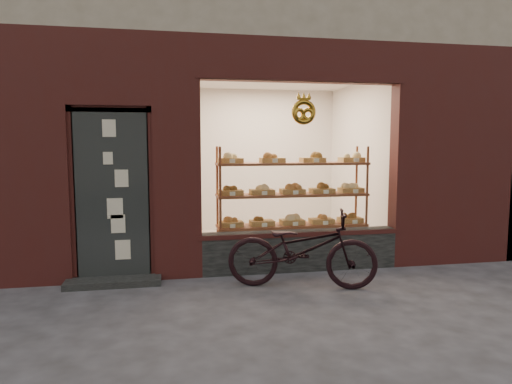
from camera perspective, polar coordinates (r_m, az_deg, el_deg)
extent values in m
plane|color=#373737|center=(4.38, 7.73, -17.35)|extent=(90.00, 90.00, 0.00)
cube|color=black|center=(6.35, 5.52, -7.27)|extent=(2.70, 0.25, 0.55)
cube|color=#2A2E2F|center=(5.94, -17.51, -0.38)|extent=(0.90, 0.04, 2.15)
cube|color=black|center=(5.99, -17.36, -10.67)|extent=(1.15, 0.35, 0.08)
torus|color=#BF8B28|center=(6.10, 5.98, 9.91)|extent=(0.33, 0.07, 0.33)
cube|color=brown|center=(6.81, 4.48, -8.32)|extent=(2.20, 0.45, 0.04)
cube|color=brown|center=(6.70, 4.52, -4.17)|extent=(2.20, 0.45, 0.03)
cube|color=brown|center=(6.63, 4.55, -0.34)|extent=(2.20, 0.45, 0.04)
cube|color=brown|center=(6.60, 4.58, 3.54)|extent=(2.20, 0.45, 0.04)
cylinder|color=brown|center=(6.26, -4.47, -2.11)|extent=(0.04, 0.04, 1.70)
cylinder|color=brown|center=(6.83, 13.67, -1.58)|extent=(0.04, 0.04, 1.70)
cylinder|color=brown|center=(6.65, -4.84, -1.64)|extent=(0.04, 0.04, 1.70)
cylinder|color=brown|center=(7.19, 12.38, -1.18)|extent=(0.04, 0.04, 1.70)
cube|color=brown|center=(6.51, -3.15, -3.99)|extent=(0.34, 0.24, 0.07)
sphere|color=#9B591B|center=(6.50, -3.16, -3.25)|extent=(0.11, 0.11, 0.11)
cube|color=white|center=(6.33, -2.93, -4.27)|extent=(0.07, 0.01, 0.05)
cube|color=brown|center=(6.59, 0.74, -3.86)|extent=(0.34, 0.24, 0.07)
sphere|color=brown|center=(6.57, 0.74, -3.13)|extent=(0.11, 0.11, 0.11)
cube|color=white|center=(6.41, 1.07, -4.14)|extent=(0.07, 0.01, 0.05)
cube|color=brown|center=(6.69, 4.52, -3.73)|extent=(0.34, 0.24, 0.07)
sphere|color=#ECC588|center=(6.68, 4.53, -3.01)|extent=(0.11, 0.11, 0.11)
cube|color=white|center=(6.51, 4.95, -4.00)|extent=(0.07, 0.01, 0.05)
cube|color=brown|center=(6.82, 8.18, -3.58)|extent=(0.34, 0.24, 0.07)
sphere|color=#9B591B|center=(6.81, 8.19, -2.88)|extent=(0.11, 0.11, 0.11)
cube|color=white|center=(6.65, 8.70, -3.84)|extent=(0.07, 0.01, 0.05)
cube|color=brown|center=(6.98, 11.68, -3.43)|extent=(0.34, 0.24, 0.07)
sphere|color=brown|center=(6.97, 11.70, -2.74)|extent=(0.11, 0.11, 0.11)
cube|color=white|center=(6.81, 12.28, -3.67)|extent=(0.08, 0.01, 0.05)
cube|color=brown|center=(6.45, -3.18, -0.05)|extent=(0.34, 0.24, 0.07)
sphere|color=brown|center=(6.44, -3.18, 0.70)|extent=(0.11, 0.11, 0.11)
cube|color=white|center=(6.27, -2.95, -0.22)|extent=(0.07, 0.01, 0.06)
cube|color=brown|center=(6.52, 0.74, 0.03)|extent=(0.34, 0.24, 0.07)
sphere|color=#ECC588|center=(6.52, 0.74, 0.77)|extent=(0.11, 0.11, 0.11)
cube|color=white|center=(6.34, 1.08, -0.14)|extent=(0.07, 0.01, 0.06)
cube|color=brown|center=(6.63, 4.56, 0.11)|extent=(0.34, 0.24, 0.07)
sphere|color=#9B591B|center=(6.62, 4.56, 0.84)|extent=(0.11, 0.11, 0.11)
cube|color=white|center=(6.45, 4.99, -0.06)|extent=(0.07, 0.01, 0.06)
cube|color=brown|center=(6.76, 8.24, 0.18)|extent=(0.34, 0.24, 0.07)
sphere|color=brown|center=(6.75, 8.25, 0.90)|extent=(0.11, 0.11, 0.11)
cube|color=white|center=(6.59, 8.76, 0.02)|extent=(0.07, 0.01, 0.06)
cube|color=brown|center=(6.92, 11.76, 0.25)|extent=(0.34, 0.24, 0.07)
sphere|color=#ECC588|center=(6.91, 11.78, 0.95)|extent=(0.11, 0.11, 0.11)
cube|color=white|center=(6.75, 12.36, 0.09)|extent=(0.08, 0.01, 0.06)
cube|color=brown|center=(6.42, -3.20, 3.95)|extent=(0.34, 0.24, 0.07)
sphere|color=#ECC588|center=(6.41, -3.21, 4.71)|extent=(0.11, 0.11, 0.11)
cube|color=white|center=(6.23, -2.98, 3.89)|extent=(0.07, 0.01, 0.06)
cube|color=brown|center=(6.52, 2.04, 3.99)|extent=(0.34, 0.24, 0.07)
sphere|color=#9B591B|center=(6.52, 2.04, 4.74)|extent=(0.11, 0.11, 0.11)
cube|color=white|center=(6.34, 2.41, 3.93)|extent=(0.08, 0.01, 0.06)
cube|color=brown|center=(6.68, 7.08, 4.00)|extent=(0.34, 0.24, 0.07)
sphere|color=brown|center=(6.68, 7.08, 4.73)|extent=(0.11, 0.11, 0.11)
cube|color=white|center=(6.51, 7.58, 3.94)|extent=(0.07, 0.01, 0.06)
cube|color=brown|center=(6.89, 11.84, 3.98)|extent=(0.34, 0.24, 0.07)
sphere|color=#ECC588|center=(6.89, 11.86, 4.68)|extent=(0.11, 0.11, 0.11)
cube|color=white|center=(6.72, 12.45, 3.91)|extent=(0.08, 0.01, 0.06)
imported|color=black|center=(5.56, 5.76, -7.13)|extent=(1.90, 1.12, 0.94)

